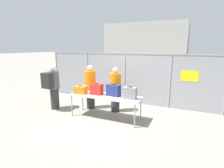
# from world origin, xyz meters

# --- Properties ---
(ground_plane) EXTENTS (120.00, 120.00, 0.00)m
(ground_plane) POSITION_xyz_m (0.00, 0.00, 0.00)
(ground_plane) COLOR gray
(fence_section) EXTENTS (7.47, 0.07, 2.11)m
(fence_section) POSITION_xyz_m (0.02, 2.01, 1.11)
(fence_section) COLOR gray
(fence_section) RESTS_ON ground_plane
(inspection_table) EXTENTS (2.38, 0.77, 0.77)m
(inspection_table) POSITION_xyz_m (0.04, 0.09, 0.72)
(inspection_table) COLOR silver
(inspection_table) RESTS_ON ground_plane
(suitcase_orange) EXTENTS (0.43, 0.39, 0.29)m
(suitcase_orange) POSITION_xyz_m (-0.86, -0.01, 0.90)
(suitcase_orange) COLOR orange
(suitcase_orange) RESTS_ON inspection_table
(suitcase_red) EXTENTS (0.41, 0.28, 0.39)m
(suitcase_red) POSITION_xyz_m (-0.30, 0.11, 0.96)
(suitcase_red) COLOR red
(suitcase_red) RESTS_ON inspection_table
(suitcase_navy) EXTENTS (0.47, 0.28, 0.40)m
(suitcase_navy) POSITION_xyz_m (0.30, 0.18, 0.96)
(suitcase_navy) COLOR navy
(suitcase_navy) RESTS_ON inspection_table
(suitcase_grey) EXTENTS (0.41, 0.22, 0.39)m
(suitcase_grey) POSITION_xyz_m (0.89, 0.10, 0.96)
(suitcase_grey) COLOR slate
(suitcase_grey) RESTS_ON inspection_table
(traveler_hooded) EXTENTS (0.42, 0.64, 1.68)m
(traveler_hooded) POSITION_xyz_m (-2.13, 0.01, 0.92)
(traveler_hooded) COLOR #2D2D33
(traveler_hooded) RESTS_ON ground_plane
(security_worker_near) EXTENTS (0.41, 0.41, 1.64)m
(security_worker_near) POSITION_xyz_m (0.10, 0.79, 0.85)
(security_worker_near) COLOR #2D2D33
(security_worker_near) RESTS_ON ground_plane
(security_worker_far) EXTENTS (0.42, 0.42, 1.68)m
(security_worker_far) POSITION_xyz_m (-0.92, 0.73, 0.87)
(security_worker_far) COLOR #2D2D33
(security_worker_far) RESTS_ON ground_plane
(utility_trailer) EXTENTS (3.30, 2.09, 0.69)m
(utility_trailer) POSITION_xyz_m (1.01, 3.90, 0.40)
(utility_trailer) COLOR #4C6B47
(utility_trailer) RESTS_ON ground_plane
(distant_hangar) EXTENTS (17.89, 12.31, 7.48)m
(distant_hangar) POSITION_xyz_m (-7.53, 38.32, 3.74)
(distant_hangar) COLOR #999993
(distant_hangar) RESTS_ON ground_plane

